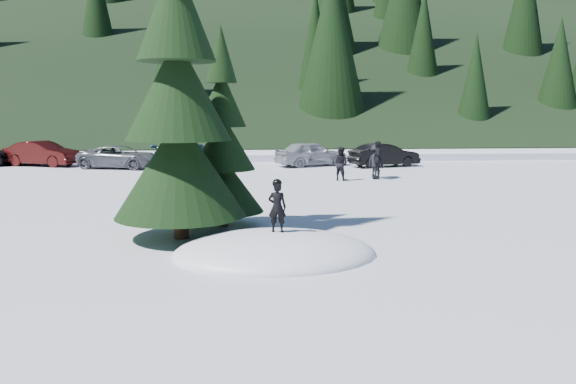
{
  "coord_description": "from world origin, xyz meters",
  "views": [
    {
      "loc": [
        -0.73,
        -11.97,
        3.13
      ],
      "look_at": [
        0.46,
        1.93,
        1.1
      ],
      "focal_mm": 35.0,
      "sensor_mm": 36.0,
      "label": 1
    }
  ],
  "objects": [
    {
      "name": "car_3",
      "position": [
        -2.95,
        18.2,
        0.68
      ],
      "size": [
        5.09,
        3.4,
        1.37
      ],
      "primitive_type": "imported",
      "rotation": [
        0.0,
        0.0,
        1.91
      ],
      "color": "#0E1A34",
      "rests_on": "ground"
    },
    {
      "name": "child_skier",
      "position": [
        0.07,
        0.11,
        1.03
      ],
      "size": [
        0.45,
        0.35,
        1.1
      ],
      "primitive_type": "imported",
      "rotation": [
        0.0,
        0.0,
        2.91
      ],
      "color": "black",
      "rests_on": "snow_mound"
    },
    {
      "name": "car_5",
      "position": [
        7.31,
        18.8,
        0.65
      ],
      "size": [
        4.17,
        2.43,
        1.3
      ],
      "primitive_type": "imported",
      "rotation": [
        0.0,
        0.0,
        1.86
      ],
      "color": "black",
      "rests_on": "ground"
    },
    {
      "name": "adult_0",
      "position": [
        3.77,
        12.89,
        0.76
      ],
      "size": [
        0.93,
        0.91,
        1.51
      ],
      "primitive_type": "imported",
      "rotation": [
        0.0,
        0.0,
        2.45
      ],
      "color": "black",
      "rests_on": "ground"
    },
    {
      "name": "spruce_tall",
      "position": [
        -2.2,
        1.8,
        3.32
      ],
      "size": [
        3.2,
        3.2,
        8.6
      ],
      "color": "black",
      "rests_on": "ground"
    },
    {
      "name": "car_1",
      "position": [
        -11.91,
        20.9,
        0.71
      ],
      "size": [
        4.53,
        2.92,
        1.41
      ],
      "primitive_type": "imported",
      "rotation": [
        0.0,
        0.0,
        1.21
      ],
      "color": "#330A09",
      "rests_on": "ground"
    },
    {
      "name": "spruce_short",
      "position": [
        -1.2,
        3.2,
        2.1
      ],
      "size": [
        2.2,
        2.2,
        5.37
      ],
      "color": "black",
      "rests_on": "ground"
    },
    {
      "name": "adult_1",
      "position": [
        5.56,
        13.24,
        0.88
      ],
      "size": [
        0.66,
        1.1,
        1.76
      ],
      "primitive_type": "imported",
      "rotation": [
        0.0,
        0.0,
        4.47
      ],
      "color": "black",
      "rests_on": "ground"
    },
    {
      "name": "adult_2",
      "position": [
        5.58,
        13.68,
        0.78
      ],
      "size": [
        0.95,
        1.15,
        1.56
      ],
      "primitive_type": "imported",
      "rotation": [
        0.0,
        0.0,
        2.01
      ],
      "color": "black",
      "rests_on": "ground"
    },
    {
      "name": "car_2",
      "position": [
        -7.26,
        19.2,
        0.62
      ],
      "size": [
        4.87,
        3.24,
        1.24
      ],
      "primitive_type": "imported",
      "rotation": [
        0.0,
        0.0,
        1.28
      ],
      "color": "#575960",
      "rests_on": "ground"
    },
    {
      "name": "snow_mound",
      "position": [
        0.0,
        0.0,
        0.0
      ],
      "size": [
        4.48,
        3.52,
        0.96
      ],
      "primitive_type": "ellipsoid",
      "color": "white",
      "rests_on": "ground"
    },
    {
      "name": "forest_hillside",
      "position": [
        0.0,
        54.0,
        12.5
      ],
      "size": [
        200.0,
        60.0,
        25.0
      ],
      "primitive_type": null,
      "color": "black",
      "rests_on": "ground"
    },
    {
      "name": "ground",
      "position": [
        0.0,
        0.0,
        0.0
      ],
      "size": [
        200.0,
        200.0,
        0.0
      ],
      "primitive_type": "plane",
      "color": "white",
      "rests_on": "ground"
    },
    {
      "name": "car_4",
      "position": [
        3.29,
        19.56,
        0.71
      ],
      "size": [
        4.48,
        3.1,
        1.41
      ],
      "primitive_type": "imported",
      "rotation": [
        0.0,
        0.0,
        1.95
      ],
      "color": "#92949A",
      "rests_on": "ground"
    }
  ]
}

